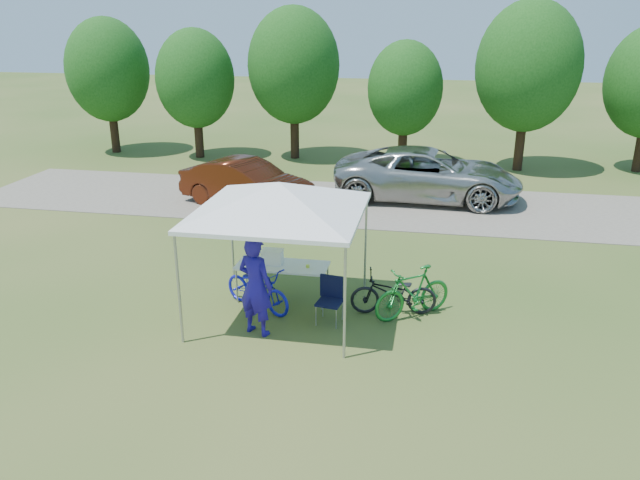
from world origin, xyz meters
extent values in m
plane|color=#2D5119|center=(0.00, 0.00, 0.00)|extent=(100.00, 100.00, 0.00)
cube|color=gray|center=(0.00, 8.00, 0.01)|extent=(24.00, 5.00, 0.02)
cylinder|color=#A5A5AA|center=(-1.50, -1.50, 1.05)|extent=(0.05, 0.05, 2.10)
cylinder|color=#A5A5AA|center=(1.50, -1.50, 1.05)|extent=(0.05, 0.05, 2.10)
cylinder|color=#A5A5AA|center=(-1.50, 1.50, 1.05)|extent=(0.05, 0.05, 2.10)
cylinder|color=#A5A5AA|center=(1.50, 1.50, 1.05)|extent=(0.05, 0.05, 2.10)
cube|color=white|center=(0.00, 0.00, 2.14)|extent=(3.15, 3.15, 0.08)
pyramid|color=white|center=(0.00, 0.00, 2.73)|extent=(4.53, 4.53, 0.55)
cylinder|color=#382314|center=(-11.00, 14.00, 0.94)|extent=(0.36, 0.36, 1.89)
ellipsoid|color=#144711|center=(-11.00, 14.00, 3.51)|extent=(3.46, 3.46, 4.32)
cylinder|color=#382314|center=(-7.00, 13.70, 0.88)|extent=(0.36, 0.36, 1.75)
ellipsoid|color=#144711|center=(-7.00, 13.70, 3.25)|extent=(3.20, 3.20, 4.00)
cylinder|color=#382314|center=(-3.00, 14.30, 1.01)|extent=(0.36, 0.36, 2.03)
ellipsoid|color=#144711|center=(-3.00, 14.30, 3.77)|extent=(3.71, 3.71, 4.64)
cylinder|color=#382314|center=(1.50, 14.10, 0.80)|extent=(0.36, 0.36, 1.61)
ellipsoid|color=#144711|center=(1.50, 14.10, 2.99)|extent=(2.94, 2.94, 3.68)
cylinder|color=#382314|center=(6.00, 13.80, 1.05)|extent=(0.36, 0.36, 2.10)
ellipsoid|color=#144711|center=(6.00, 13.80, 3.90)|extent=(3.84, 3.84, 4.80)
cylinder|color=#382314|center=(10.50, 14.40, 0.91)|extent=(0.36, 0.36, 1.82)
cube|color=white|center=(-0.14, 0.65, 0.76)|extent=(1.91, 0.80, 0.04)
cylinder|color=#A5A5AA|center=(-1.04, 0.32, 0.37)|extent=(0.04, 0.04, 0.74)
cylinder|color=#A5A5AA|center=(0.76, 0.32, 0.37)|extent=(0.04, 0.04, 0.74)
cylinder|color=#A5A5AA|center=(-1.04, 0.99, 0.37)|extent=(0.04, 0.04, 0.74)
cylinder|color=#A5A5AA|center=(0.76, 0.99, 0.37)|extent=(0.04, 0.04, 0.74)
cube|color=black|center=(1.02, -0.23, 0.43)|extent=(0.53, 0.53, 0.04)
cube|color=black|center=(1.02, 0.00, 0.68)|extent=(0.46, 0.11, 0.46)
cylinder|color=#A5A5AA|center=(0.81, -0.43, 0.21)|extent=(0.02, 0.02, 0.41)
cylinder|color=#A5A5AA|center=(1.22, -0.43, 0.21)|extent=(0.02, 0.02, 0.41)
cylinder|color=#A5A5AA|center=(0.81, -0.02, 0.21)|extent=(0.02, 0.02, 0.41)
cylinder|color=#A5A5AA|center=(1.22, -0.02, 0.21)|extent=(0.02, 0.02, 0.41)
cube|color=white|center=(-0.35, 0.65, 0.92)|extent=(0.42, 0.28, 0.28)
cube|color=white|center=(-0.35, 0.65, 1.08)|extent=(0.44, 0.30, 0.04)
cylinder|color=#D0EB37|center=(0.41, 0.60, 0.81)|extent=(0.07, 0.07, 0.06)
imported|color=#1E1294|center=(-0.26, -0.89, 0.97)|extent=(0.82, 0.67, 1.94)
imported|color=#1719CB|center=(-0.53, 0.12, 0.45)|extent=(1.80, 1.36, 0.90)
imported|color=#1A762A|center=(2.59, 0.35, 0.52)|extent=(1.68, 1.46, 1.05)
imported|color=black|center=(2.21, 0.39, 0.45)|extent=(1.79, 0.87, 0.90)
imported|color=#B0B0AB|center=(2.64, 8.92, 0.85)|extent=(6.04, 2.95, 1.65)
imported|color=#481A0C|center=(-2.90, 7.14, 0.73)|extent=(4.60, 2.90, 1.43)
camera|label=1|loc=(2.88, -11.02, 5.67)|focal=35.00mm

